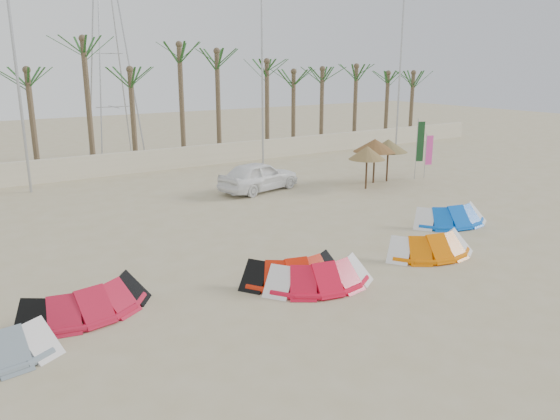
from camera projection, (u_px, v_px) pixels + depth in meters
ground at (400, 302)px, 15.06m from camera, size 120.00×120.00×0.00m
boundary_wall at (132, 162)px, 32.57m from camera, size 60.00×0.30×1.30m
palm_line at (127, 62)px, 32.62m from camera, size 52.00×4.00×7.70m
lamp_b at (18, 76)px, 26.43m from camera, size 1.25×0.14×11.00m
lamp_c at (263, 73)px, 33.92m from camera, size 1.25×0.14×11.00m
lamp_d at (400, 72)px, 40.35m from camera, size 1.25×0.14×11.00m
pylon at (118, 158)px, 38.09m from camera, size 3.00×3.00×14.00m
kite_red_left at (83, 297)px, 14.41m from camera, size 3.64×2.00×0.90m
kite_red_mid at (288, 267)px, 16.51m from camera, size 3.44×2.17×0.90m
kite_red_right at (314, 271)px, 16.17m from camera, size 3.53×2.10×0.90m
kite_orange at (424, 243)px, 18.74m from camera, size 3.45×2.14×0.90m
kite_blue at (445, 213)px, 22.40m from camera, size 3.54×2.13×0.90m
parasol_left at (367, 153)px, 28.17m from camera, size 1.93×1.93×2.26m
parasol_mid at (375, 145)px, 29.57m from camera, size 2.38×2.38×2.42m
parasol_right at (388, 146)px, 29.98m from camera, size 2.14×2.14×2.35m
flag_pink at (428, 151)px, 31.07m from camera, size 0.44×0.15×2.57m
flag_green at (419, 143)px, 30.66m from camera, size 0.44×0.18×3.43m
car at (259, 176)px, 28.02m from camera, size 4.82×2.77×1.54m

